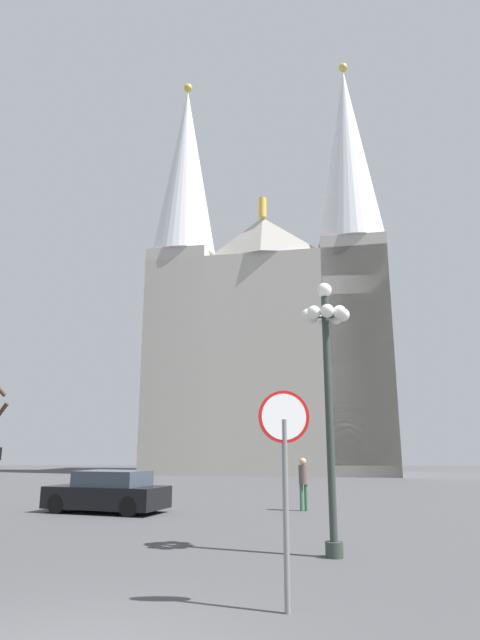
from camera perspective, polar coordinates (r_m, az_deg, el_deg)
The scene contains 5 objects.
cathedral at distance 47.41m, azimuth 3.19°, elevation -0.86°, with size 21.68×14.28×36.97m.
stop_sign at distance 7.80m, azimuth 4.80°, elevation -14.10°, with size 0.74×0.20×2.95m.
street_lamp at distance 11.73m, azimuth 9.32°, elevation -4.94°, with size 1.07×1.07×5.74m.
parked_car_near_black at distance 19.55m, azimuth -13.92°, elevation -17.47°, with size 4.37×2.85×1.37m.
pedestrian_walking at distance 19.59m, azimuth 6.79°, elevation -16.47°, with size 0.32×0.32×1.78m.
Camera 1 is at (2.13, -5.98, 2.15)m, focal length 29.91 mm.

